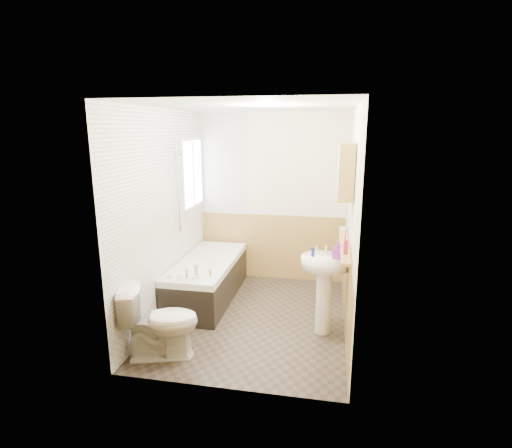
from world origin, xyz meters
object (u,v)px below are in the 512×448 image
object	(u,v)px
sink	(324,279)
pine_shelf	(344,243)
toilet	(160,322)
medicine_cabinet	(346,170)
bathtub	(208,278)

from	to	relation	value
sink	pine_shelf	size ratio (longest dim) A/B	0.68
toilet	sink	world-z (taller)	sink
sink	pine_shelf	world-z (taller)	pine_shelf
sink	pine_shelf	distance (m)	0.45
toilet	sink	distance (m)	1.81
toilet	medicine_cabinet	world-z (taller)	medicine_cabinet
sink	medicine_cabinet	size ratio (longest dim) A/B	1.61
pine_shelf	sink	bearing A→B (deg)	-143.00
toilet	medicine_cabinet	distance (m)	2.46
toilet	pine_shelf	distance (m)	2.14
toilet	medicine_cabinet	size ratio (longest dim) A/B	1.20
bathtub	medicine_cabinet	world-z (taller)	medicine_cabinet
bathtub	sink	distance (m)	1.74
pine_shelf	bathtub	bearing A→B (deg)	163.76
pine_shelf	medicine_cabinet	distance (m)	0.82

